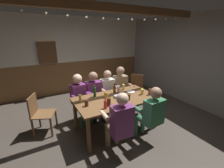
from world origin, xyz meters
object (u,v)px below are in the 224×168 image
person_0 (80,96)px  pint_glass_5 (119,89)px  person_5 (151,112)px  chair_empty_near_right (40,113)px  bottle_0 (114,89)px  pint_glass_6 (142,92)px  pint_glass_8 (109,102)px  dining_table (116,102)px  pint_glass_1 (80,98)px  plate_0 (131,92)px  person_2 (109,91)px  pint_glass_4 (106,95)px  bottle_2 (105,105)px  pint_glass_0 (87,103)px  person_3 (121,87)px  condiment_caddy (117,96)px  table_candle (154,94)px  pint_glass_2 (123,87)px  bottle_1 (95,92)px  chair_empty_near_left (135,88)px  pint_glass_7 (128,97)px  wall_dart_cabinet (47,52)px  person_4 (120,122)px  person_1 (95,93)px  pint_glass_3 (150,92)px

person_0 → pint_glass_5: person_0 is taller
person_5 → chair_empty_near_right: size_ratio=1.37×
bottle_0 → pint_glass_6: 0.64m
pint_glass_5 → pint_glass_8: 0.74m
dining_table → pint_glass_1: (-0.74, 0.19, 0.18)m
plate_0 → pint_glass_1: (-1.22, 0.06, 0.07)m
person_2 → pint_glass_4: bearing=60.0°
bottle_2 → pint_glass_0: (-0.27, 0.27, -0.02)m
person_3 → condiment_caddy: 0.91m
pint_glass_4 → pint_glass_5: (0.41, 0.13, 0.02)m
pint_glass_6 → condiment_caddy: bearing=166.7°
table_candle → pint_glass_2: size_ratio=0.55×
bottle_0 → chair_empty_near_right: bearing=165.3°
condiment_caddy → person_5: bearing=-65.9°
pint_glass_5 → bottle_1: bearing=176.2°
chair_empty_near_right → chair_empty_near_left: size_ratio=1.00×
condiment_caddy → pint_glass_8: (-0.35, -0.26, 0.05)m
pint_glass_2 → pint_glass_8: size_ratio=0.94×
pint_glass_2 → bottle_2: bearing=-141.8°
bottle_2 → pint_glass_6: bearing=10.6°
person_5 → pint_glass_2: (0.06, 1.05, 0.18)m
person_0 → pint_glass_4: bearing=114.9°
pint_glass_1 → pint_glass_7: 1.01m
person_2 → person_3: 0.40m
bottle_1 → wall_dart_cabinet: bearing=103.0°
pint_glass_0 → person_0: bearing=82.1°
bottle_2 → pint_glass_7: bottle_2 is taller
chair_empty_near_right → pint_glass_2: 1.99m
person_4 → bottle_2: size_ratio=5.89×
person_2 → chair_empty_near_right: bearing=3.5°
person_1 → pint_glass_8: bearing=87.3°
person_3 → pint_glass_6: person_3 is taller
person_4 → pint_glass_0: bearing=121.3°
person_0 → chair_empty_near_left: size_ratio=1.37×
pint_glass_8 → wall_dart_cabinet: bearing=101.8°
chair_empty_near_right → pint_glass_5: size_ratio=5.66×
bottle_2 → pint_glass_2: (0.84, 0.66, -0.01)m
bottle_0 → bottle_2: bottle_0 is taller
dining_table → pint_glass_3: bearing=-16.6°
person_3 → wall_dart_cabinet: wall_dart_cabinet is taller
person_2 → table_candle: 1.20m
person_2 → person_5: bearing=99.1°
person_2 → bottle_2: size_ratio=5.72×
chair_empty_near_right → condiment_caddy: size_ratio=6.29×
person_5 → pint_glass_0: 1.25m
bottle_1 → pint_glass_4: bottle_1 is taller
person_4 → pint_glass_1: 1.00m
person_3 → person_0: bearing=5.7°
person_5 → condiment_caddy: 0.80m
bottle_1 → pint_glass_3: bearing=-24.6°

